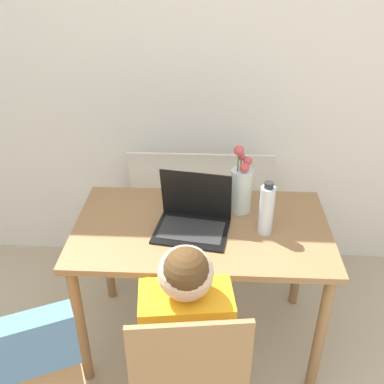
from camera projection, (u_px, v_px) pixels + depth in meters
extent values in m
cube|color=white|center=(175.00, 66.00, 2.45)|extent=(6.40, 0.05, 2.50)
cube|color=olive|center=(202.00, 229.00, 2.07)|extent=(1.18, 0.67, 0.03)
cylinder|color=olive|center=(81.00, 327.00, 2.04)|extent=(0.05, 0.05, 0.69)
cylinder|color=olive|center=(320.00, 336.00, 1.99)|extent=(0.05, 0.05, 0.69)
cylinder|color=olive|center=(107.00, 249.00, 2.53)|extent=(0.05, 0.05, 0.69)
cylinder|color=olive|center=(300.00, 255.00, 2.48)|extent=(0.05, 0.05, 0.69)
cube|color=olive|center=(187.00, 377.00, 1.70)|extent=(0.44, 0.44, 0.02)
cube|color=olive|center=(190.00, 378.00, 1.41)|extent=(0.38, 0.06, 0.48)
cylinder|color=olive|center=(223.00, 375.00, 1.97)|extent=(0.04, 0.04, 0.43)
cylinder|color=olive|center=(146.00, 379.00, 1.95)|extent=(0.04, 0.04, 0.43)
cube|color=olive|center=(19.00, 384.00, 1.39)|extent=(0.35, 0.18, 0.48)
cylinder|color=olive|center=(75.00, 373.00, 1.98)|extent=(0.04, 0.04, 0.43)
cube|color=slate|center=(9.00, 351.00, 1.32)|extent=(0.39, 0.24, 0.20)
cube|color=orange|center=(186.00, 338.00, 1.59)|extent=(0.34, 0.22, 0.42)
sphere|color=beige|center=(186.00, 273.00, 1.44)|extent=(0.18, 0.18, 0.18)
sphere|color=#4C3319|center=(186.00, 271.00, 1.41)|extent=(0.16, 0.16, 0.16)
cylinder|color=navy|center=(202.00, 343.00, 1.81)|extent=(0.12, 0.29, 0.09)
cylinder|color=navy|center=(167.00, 345.00, 1.81)|extent=(0.12, 0.29, 0.09)
cylinder|color=navy|center=(199.00, 354.00, 2.06)|extent=(0.08, 0.08, 0.45)
cylinder|color=navy|center=(168.00, 356.00, 2.05)|extent=(0.08, 0.08, 0.45)
cylinder|color=orange|center=(217.00, 290.00, 1.77)|extent=(0.08, 0.24, 0.06)
cylinder|color=orange|center=(149.00, 294.00, 1.75)|extent=(0.08, 0.24, 0.06)
cube|color=black|center=(191.00, 231.00, 2.03)|extent=(0.36, 0.30, 0.01)
cube|color=#2D2D2D|center=(191.00, 230.00, 2.02)|extent=(0.31, 0.22, 0.00)
cube|color=black|center=(196.00, 195.00, 2.05)|extent=(0.33, 0.10, 0.25)
cube|color=#19284C|center=(196.00, 194.00, 2.05)|extent=(0.30, 0.09, 0.22)
cylinder|color=silver|center=(241.00, 191.00, 2.13)|extent=(0.10, 0.10, 0.22)
cylinder|color=#3D7A38|center=(246.00, 182.00, 2.11)|extent=(0.01, 0.01, 0.22)
sphere|color=#CC4C4C|center=(248.00, 161.00, 2.06)|extent=(0.04, 0.04, 0.04)
cylinder|color=#3D7A38|center=(240.00, 179.00, 2.12)|extent=(0.01, 0.01, 0.23)
sphere|color=#CC4C4C|center=(241.00, 157.00, 2.06)|extent=(0.04, 0.04, 0.04)
cylinder|color=#3D7A38|center=(237.00, 177.00, 2.09)|extent=(0.01, 0.01, 0.28)
sphere|color=#CC4C4C|center=(239.00, 150.00, 2.01)|extent=(0.05, 0.05, 0.05)
cylinder|color=#3D7A38|center=(243.00, 187.00, 2.09)|extent=(0.01, 0.01, 0.20)
sphere|color=#CC4C4C|center=(244.00, 168.00, 2.04)|extent=(0.05, 0.05, 0.05)
cylinder|color=silver|center=(266.00, 211.00, 1.97)|extent=(0.07, 0.07, 0.23)
cylinder|color=#262628|center=(269.00, 185.00, 1.90)|extent=(0.04, 0.04, 0.03)
cube|color=silver|center=(201.00, 209.00, 2.78)|extent=(0.84, 0.13, 0.81)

